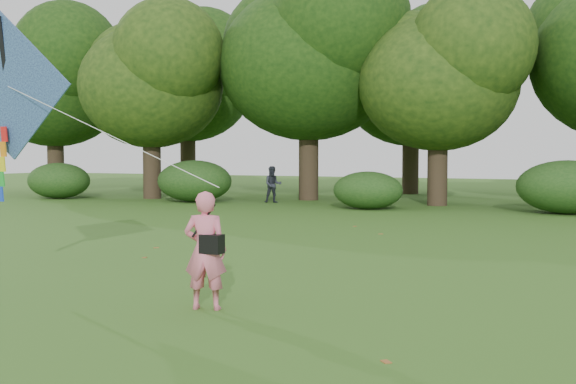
% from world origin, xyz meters
% --- Properties ---
extents(ground, '(100.00, 100.00, 0.00)m').
position_xyz_m(ground, '(0.00, 0.00, 0.00)').
color(ground, '#265114').
rests_on(ground, ground).
extents(man_kite_flyer, '(0.68, 0.54, 1.63)m').
position_xyz_m(man_kite_flyer, '(-0.81, -0.39, 0.82)').
color(man_kite_flyer, '#E86D87').
rests_on(man_kite_flyer, ground).
extents(bystander_left, '(0.94, 0.88, 1.55)m').
position_xyz_m(bystander_left, '(-8.68, 18.67, 0.78)').
color(bystander_left, '#272A34').
rests_on(bystander_left, ground).
extents(crossbody_bag, '(0.43, 0.20, 0.68)m').
position_xyz_m(crossbody_bag, '(-0.70, -0.42, 0.92)').
color(crossbody_bag, black).
rests_on(crossbody_bag, ground).
extents(flying_kite, '(5.94, 1.24, 3.26)m').
position_xyz_m(flying_kite, '(-5.23, 0.49, 3.25)').
color(flying_kite, '#24569F').
rests_on(flying_kite, ground).
extents(tree_line, '(54.70, 15.30, 9.48)m').
position_xyz_m(tree_line, '(1.67, 22.88, 5.60)').
color(tree_line, '#3A2D1E').
rests_on(tree_line, ground).
extents(shrub_band, '(39.15, 3.22, 1.88)m').
position_xyz_m(shrub_band, '(-0.72, 17.60, 0.86)').
color(shrub_band, '#264919').
rests_on(shrub_band, ground).
extents(fallen_leaves, '(10.79, 13.41, 0.01)m').
position_xyz_m(fallen_leaves, '(-0.35, 4.90, 0.01)').
color(fallen_leaves, brown).
rests_on(fallen_leaves, ground).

